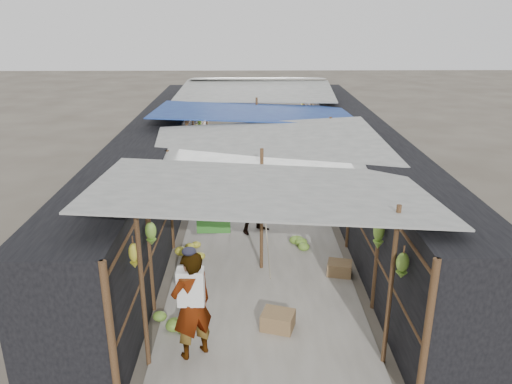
{
  "coord_description": "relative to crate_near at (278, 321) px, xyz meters",
  "views": [
    {
      "loc": [
        -0.26,
        -6.3,
        5.09
      ],
      "look_at": [
        -0.09,
        4.26,
        1.25
      ],
      "focal_mm": 35.0,
      "sensor_mm": 36.0,
      "label": 1
    }
  ],
  "objects": [
    {
      "name": "crate_back",
      "position": [
        -1.47,
        8.58,
        -0.03
      ],
      "size": [
        0.41,
        0.34,
        0.25
      ],
      "primitive_type": "cube",
      "rotation": [
        0.0,
        0.0,
        -0.04
      ],
      "color": "olive",
      "rests_on": "ground"
    },
    {
      "name": "floor_bananas",
      "position": [
        -0.33,
        5.33,
        -0.01
      ],
      "size": [
        3.89,
        10.06,
        0.36
      ],
      "color": "gold",
      "rests_on": "ground"
    },
    {
      "name": "shopper_blue",
      "position": [
        -0.22,
        3.97,
        0.73
      ],
      "size": [
        1.09,
        1.02,
        1.78
      ],
      "primitive_type": "imported",
      "rotation": [
        0.0,
        0.0,
        0.52
      ],
      "color": "#223AAA",
      "rests_on": "ground"
    },
    {
      "name": "crate_mid",
      "position": [
        1.36,
        1.82,
        -0.01
      ],
      "size": [
        0.56,
        0.49,
        0.29
      ],
      "primitive_type": "cube",
      "rotation": [
        0.0,
        0.0,
        -0.24
      ],
      "color": "olive",
      "rests_on": "ground"
    },
    {
      "name": "stall_right",
      "position": [
        2.47,
        5.63,
        0.99
      ],
      "size": [
        1.4,
        15.0,
        2.3
      ],
      "primitive_type": "cube",
      "color": "black",
      "rests_on": "ground"
    },
    {
      "name": "market_canopy",
      "position": [
        -0.2,
        5.96,
        2.25
      ],
      "size": [
        5.62,
        15.2,
        2.77
      ],
      "color": "brown",
      "rests_on": "ground"
    },
    {
      "name": "vendor_seated",
      "position": [
        0.96,
        9.62,
        0.25
      ],
      "size": [
        0.35,
        0.56,
        0.82
      ],
      "primitive_type": "imported",
      "rotation": [
        0.0,
        0.0,
        -1.67
      ],
      "color": "#494340",
      "rests_on": "ground"
    },
    {
      "name": "ground",
      "position": [
        -0.23,
        -0.87,
        -0.16
      ],
      "size": [
        80.0,
        80.0,
        0.0
      ],
      "primitive_type": "plane",
      "color": "#6B6356",
      "rests_on": "ground"
    },
    {
      "name": "stall_left",
      "position": [
        -2.93,
        5.63,
        0.99
      ],
      "size": [
        1.4,
        15.0,
        2.3
      ],
      "primitive_type": "cube",
      "color": "black",
      "rests_on": "ground"
    },
    {
      "name": "black_basin",
      "position": [
        1.47,
        8.33,
        -0.06
      ],
      "size": [
        0.66,
        0.66,
        0.2
      ],
      "primitive_type": "cylinder",
      "color": "black",
      "rests_on": "ground"
    },
    {
      "name": "hanging_bananas",
      "position": [
        -0.1,
        5.26,
        1.5
      ],
      "size": [
        3.95,
        13.68,
        0.85
      ],
      "color": "gold",
      "rests_on": "ground"
    },
    {
      "name": "crate_near",
      "position": [
        0.0,
        0.0,
        0.0
      ],
      "size": [
        0.63,
        0.56,
        0.32
      ],
      "primitive_type": "cube",
      "rotation": [
        0.0,
        0.0,
        -0.3
      ],
      "color": "olive",
      "rests_on": "ground"
    },
    {
      "name": "vendor_elderly",
      "position": [
        -1.35,
        -0.67,
        0.74
      ],
      "size": [
        0.79,
        0.73,
        1.8
      ],
      "primitive_type": "imported",
      "rotation": [
        0.0,
        0.0,
        3.74
      ],
      "color": "white",
      "rests_on": "ground"
    },
    {
      "name": "aisle_slab",
      "position": [
        -0.23,
        5.63,
        -0.15
      ],
      "size": [
        3.6,
        16.0,
        0.02
      ],
      "primitive_type": "cube",
      "color": "#9E998E",
      "rests_on": "ground"
    }
  ]
}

